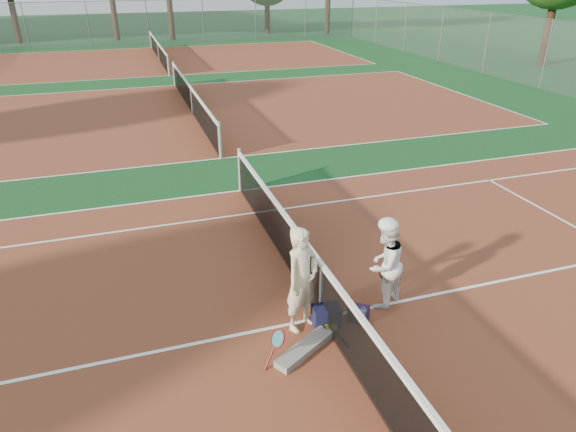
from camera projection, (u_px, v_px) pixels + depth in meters
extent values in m
plane|color=#103C19|center=(320.00, 318.00, 8.20)|extent=(130.00, 130.00, 0.00)
cube|color=brown|center=(320.00, 318.00, 8.20)|extent=(23.77, 10.97, 0.01)
cube|color=brown|center=(193.00, 113.00, 19.74)|extent=(23.77, 10.97, 0.01)
cube|color=brown|center=(159.00, 60.00, 31.29)|extent=(23.77, 10.97, 0.01)
imported|color=beige|center=(302.00, 279.00, 7.66)|extent=(0.74, 0.67, 1.71)
imported|color=white|center=(385.00, 264.00, 8.24)|extent=(0.92, 0.86, 1.51)
cube|color=black|center=(326.00, 316.00, 7.97)|extent=(0.45, 0.33, 0.34)
cube|color=black|center=(359.00, 314.00, 8.09)|extent=(0.39, 0.37, 0.26)
cube|color=slate|center=(305.00, 349.00, 7.45)|extent=(1.05, 0.76, 0.11)
cylinder|color=silver|center=(363.00, 317.00, 7.97)|extent=(0.09, 0.09, 0.30)
cylinder|color=#382314|center=(12.00, 8.00, 37.09)|extent=(0.44, 0.44, 4.92)
cylinder|color=#382314|center=(113.00, 3.00, 38.56)|extent=(0.44, 0.44, 5.27)
cylinder|color=#382314|center=(170.00, 5.00, 38.84)|extent=(0.44, 0.44, 5.00)
cylinder|color=#382314|center=(267.00, 7.00, 42.89)|extent=(0.44, 0.44, 4.14)
cylinder|color=#382314|center=(550.00, 20.00, 28.39)|extent=(0.44, 0.44, 4.92)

